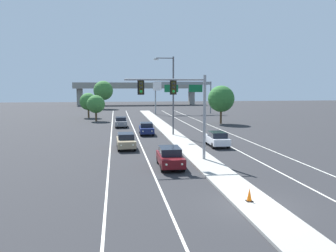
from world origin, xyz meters
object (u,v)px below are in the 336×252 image
Objects in this scene: tree_far_left_b at (96,104)px; street_lamp_median at (172,91)px; overhead_signal_mast at (179,99)px; car_oncoming_grey at (121,122)px; car_oncoming_navy at (146,128)px; tree_far_right_c at (221,99)px; car_oncoming_tan at (126,141)px; car_receding_white at (217,139)px; tree_far_left_c at (103,91)px; car_oncoming_darkred at (170,157)px; tree_far_left_a at (88,102)px; traffic_cone_median_nose at (249,195)px; highway_sign_gantry at (183,87)px.

street_lamp_median is at bearing -63.07° from tree_far_left_b.
overhead_signal_mast is 27.24m from car_oncoming_grey.
tree_far_right_c is at bearing 40.26° from car_oncoming_navy.
car_oncoming_grey is at bearing 90.58° from car_oncoming_tan.
tree_far_right_c is at bearing 66.59° from overhead_signal_mast.
car_receding_white is 0.56× the size of tree_far_left_c.
car_oncoming_grey is 0.93× the size of tree_far_left_b.
tree_far_left_a is at bearing 101.85° from car_oncoming_darkred.
traffic_cone_median_nose is at bearing -71.44° from car_oncoming_tan.
car_oncoming_grey is at bearing -84.84° from tree_far_left_c.
overhead_signal_mast is at bearing -58.10° from car_oncoming_tan.
tree_far_right_c is at bearing 51.24° from street_lamp_median.
street_lamp_median reaches higher than car_oncoming_navy.
highway_sign_gantry is (14.58, 43.94, 5.34)m from car_oncoming_tan.
street_lamp_median is at bearing -79.52° from tree_far_left_c.
tree_far_left_a is at bearing 103.75° from overhead_signal_mast.
car_oncoming_tan is 30.22m from tree_far_left_b.
highway_sign_gantry is 24.00m from tree_far_left_b.
tree_far_right_c is (7.22, 22.09, 3.44)m from car_receding_white.
traffic_cone_median_nose is (2.93, -9.32, -0.31)m from car_oncoming_darkred.
car_receding_white is at bearing 52.29° from overhead_signal_mast.
traffic_cone_median_nose is 0.15× the size of tree_far_left_a.
tree_far_right_c is (21.45, -7.74, 1.15)m from tree_far_left_b.
tree_far_left_a reaches higher than car_oncoming_darkred.
street_lamp_median is (1.83, 15.64, 0.48)m from overhead_signal_mast.
car_oncoming_tan is at bearing 108.56° from traffic_cone_median_nose.
tree_far_left_c reaches higher than car_oncoming_grey.
car_receding_white is (9.67, -0.05, 0.00)m from car_oncoming_tan.
traffic_cone_median_nose is at bearing -90.03° from street_lamp_median.
tree_far_left_b is (-14.23, 29.83, 2.30)m from car_receding_white.
car_oncoming_navy is 28.77m from traffic_cone_median_nose.
car_oncoming_grey is 46.39m from tree_far_left_c.
car_oncoming_tan is 6.09× the size of traffic_cone_median_nose.
car_oncoming_grey is at bearing 116.76° from car_receding_white.
highway_sign_gantry reaches higher than tree_far_left_b.
car_oncoming_darkred is 39.60m from tree_far_left_b.
traffic_cone_median_nose is 0.11× the size of tree_far_right_c.
traffic_cone_median_nose is at bearing -72.56° from car_oncoming_darkred.
car_oncoming_tan is 0.89× the size of tree_far_left_a.
overhead_signal_mast is at bearing -85.65° from car_oncoming_navy.
overhead_signal_mast is 9.82m from car_receding_white.
tree_far_left_a is at bearing 109.46° from car_oncoming_navy.
car_oncoming_tan is 1.00× the size of car_receding_white.
tree_far_left_c is (-8.68, 72.48, -0.13)m from overhead_signal_mast.
car_oncoming_darkred is 6.07× the size of traffic_cone_median_nose.
tree_far_left_c is (-4.16, 46.00, 4.36)m from car_oncoming_grey.
car_oncoming_tan is (-6.16, -8.68, -4.97)m from street_lamp_median.
tree_far_left_b is at bearing 101.34° from car_oncoming_darkred.
tree_far_left_a is (-1.90, 7.33, 0.18)m from tree_far_left_b.
overhead_signal_mast is 1.42× the size of tree_far_left_a.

